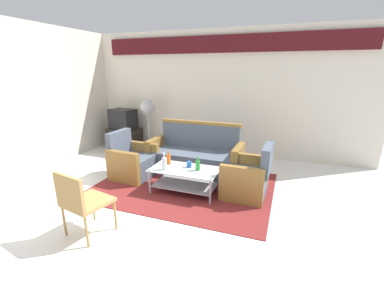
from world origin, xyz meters
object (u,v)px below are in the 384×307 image
Objects in this scene: armchair_left at (132,162)px; coffee_table at (185,177)px; couch at (196,157)px; cup at (189,164)px; armchair_right at (248,178)px; bottle_orange at (168,159)px; bottle_clear at (164,163)px; tv_stand at (125,138)px; television at (123,119)px; bottle_green at (198,165)px; wicker_chair at (81,199)px; pedestal_fan at (148,110)px.

armchair_left is 1.20m from coffee_table.
couch reaches higher than cup.
coffee_table is (-0.98, -0.25, -0.02)m from armchair_right.
bottle_clear is (0.05, -0.27, 0.02)m from bottle_orange.
bottle_clear reaches higher than tv_stand.
television is at bearing 144.24° from cup.
armchair_right is at bearing 92.71° from armchair_left.
bottle_green is at bearing 3.32° from coffee_table.
tv_stand is (-2.06, 1.73, -0.23)m from bottle_orange.
cup is at bearing 77.57° from wicker_chair.
bottle_green is (0.35, -0.90, 0.18)m from couch.
television reaches higher than bottle_green.
tv_stand is at bearing 144.28° from cup.
coffee_table is (0.14, -0.91, -0.04)m from couch.
television is 0.52× the size of pedestal_fan.
bottle_clear reaches higher than bottle_orange.
armchair_left is 0.86m from bottle_orange.
wicker_chair is at bearing -105.87° from bottle_clear.
bottle_orange is at bearing 148.14° from television.
television reaches higher than bottle_orange.
pedestal_fan is at bearing 134.11° from cup.
armchair_right is 1.35m from bottle_clear.
armchair_right is (1.11, -0.66, -0.03)m from couch.
pedestal_fan is (0.69, 0.05, 0.75)m from tv_stand.
bottle_clear is at bearing -78.81° from bottle_orange.
bottle_green is 0.29× the size of tv_stand.
wicker_chair is at bearing 138.66° from armchair_right.
bottle_green reaches higher than bottle_orange.
wicker_chair reaches higher than bottle_clear.
pedestal_fan is at bearing 4.13° from tv_stand.
pedestal_fan is (-1.93, 1.89, 0.51)m from bottle_green.
bottle_clear is 2.92m from tv_stand.
coffee_table is at bearing 26.46° from bottle_clear.
coffee_table is at bearing -113.71° from cup.
armchair_right reaches higher than cup.
television reaches higher than coffee_table.
armchair_left is at bearing 154.17° from bottle_clear.
pedestal_fan is (-1.37, 1.78, 0.52)m from bottle_orange.
bottle_green is 1.04× the size of bottle_orange.
bottle_clear reaches higher than coffee_table.
couch is 1.43× the size of pedestal_fan.
cup is at bearing 84.68° from armchair_left.
bottle_orange is 0.78× the size of bottle_clear.
bottle_orange is 0.34× the size of television.
armchair_right reaches higher than bottle_orange.
wicker_chair is (-0.35, -1.67, -0.00)m from bottle_orange.
armchair_left is at bearing 116.33° from wicker_chair.
tv_stand reaches higher than coffee_table.
coffee_table is 1.68× the size of television.
wicker_chair reaches higher than bottle_green.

